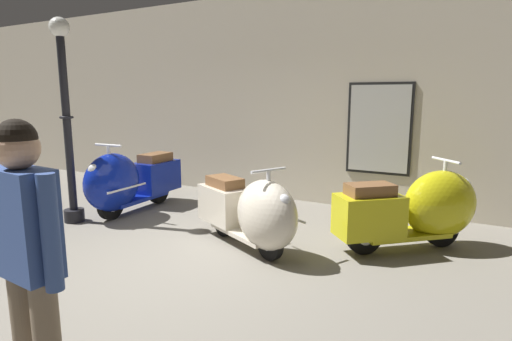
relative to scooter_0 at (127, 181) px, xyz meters
The scene contains 7 objects.
ground_plane 2.36m from the scooter_0, 34.15° to the right, with size 60.00×60.00×0.00m, color slate.
showroom_back_wall 3.14m from the scooter_0, 48.38° to the left, with size 18.00×0.24×3.55m.
scooter_0 is the anchor object (origin of this frame).
scooter_1 2.51m from the scooter_0, 10.22° to the right, with size 1.72×1.16×1.03m.
scooter_2 4.20m from the scooter_0, ahead, with size 1.63×1.56×1.08m.
lamppost 1.26m from the scooter_0, 119.15° to the right, with size 0.28×0.28×2.85m.
visitor_0 4.21m from the scooter_0, 50.74° to the right, with size 0.57×0.29×1.69m.
Camera 1 is at (2.86, -3.22, 1.80)m, focal length 29.12 mm.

